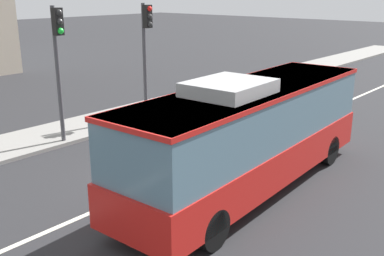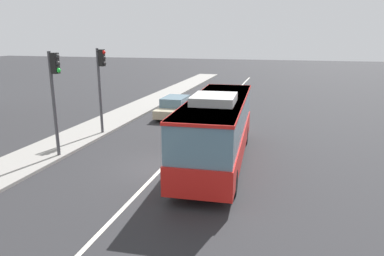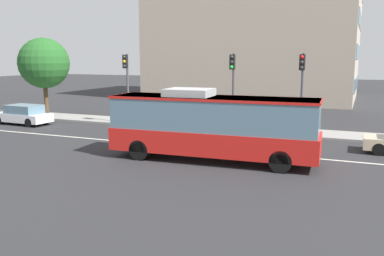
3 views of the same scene
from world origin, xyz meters
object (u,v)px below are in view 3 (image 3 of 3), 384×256
at_px(sedan_white, 23,115).
at_px(traffic_light_far_corner, 302,80).
at_px(traffic_light_mid_block, 127,77).
at_px(street_tree_kerbside_left, 44,63).
at_px(transit_bus, 212,124).
at_px(traffic_light_near_corner, 233,79).

relative_size(sedan_white, traffic_light_far_corner, 0.88).
relative_size(sedan_white, traffic_light_mid_block, 0.88).
height_order(traffic_light_far_corner, street_tree_kerbside_left, street_tree_kerbside_left).
bearing_deg(traffic_light_mid_block, sedan_white, -73.36).
bearing_deg(traffic_light_far_corner, sedan_white, -79.17).
distance_m(traffic_light_mid_block, traffic_light_far_corner, 12.43).
relative_size(sedan_white, street_tree_kerbside_left, 0.70).
height_order(transit_bus, sedan_white, transit_bus).
distance_m(traffic_light_mid_block, street_tree_kerbside_left, 9.32).
xyz_separation_m(transit_bus, street_tree_kerbside_left, (-18.44, 9.42, 2.64)).
bearing_deg(sedan_white, transit_bus, 166.11).
relative_size(traffic_light_mid_block, street_tree_kerbside_left, 0.79).
bearing_deg(street_tree_kerbside_left, sedan_white, -69.34).
height_order(transit_bus, traffic_light_near_corner, traffic_light_near_corner).
height_order(sedan_white, traffic_light_mid_block, traffic_light_mid_block).
bearing_deg(traffic_light_far_corner, traffic_light_near_corner, -86.35).
relative_size(sedan_white, traffic_light_near_corner, 0.88).
bearing_deg(traffic_light_near_corner, street_tree_kerbside_left, -94.37).
relative_size(transit_bus, traffic_light_mid_block, 1.94).
height_order(transit_bus, traffic_light_far_corner, traffic_light_far_corner).
distance_m(sedan_white, traffic_light_far_corner, 20.24).
relative_size(transit_bus, sedan_white, 2.21).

